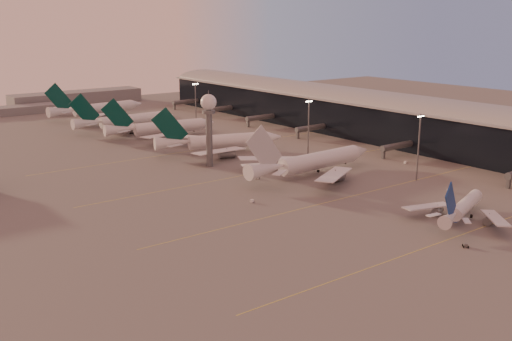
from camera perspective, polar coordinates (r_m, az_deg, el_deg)
ground at (r=159.33m, az=18.38°, el=-8.18°), size 700.00×700.00×0.00m
taxiway_markings at (r=214.27m, az=10.68°, el=-1.91°), size 180.00×185.25×0.02m
terminal at (r=304.24m, az=13.14°, el=4.78°), size 57.00×362.00×23.04m
radar_tower at (r=241.68m, az=-4.52°, el=5.23°), size 6.40×6.40×31.10m
mast_b at (r=229.20m, az=15.24°, el=2.43°), size 3.60×0.56×25.00m
mast_c at (r=262.16m, az=5.03°, el=4.33°), size 3.60×0.56×25.00m
mast_d at (r=332.39m, az=-5.77°, el=6.43°), size 3.60×0.56×25.00m
distant_horizon at (r=428.79m, az=-19.90°, el=6.09°), size 165.00×37.50×9.00m
narrowbody_mid at (r=190.78m, az=19.13°, el=-3.52°), size 38.05×29.85×15.45m
widebody_white at (r=231.56m, az=5.41°, el=0.51°), size 64.73×51.77×22.75m
greentail_a at (r=269.96m, az=-3.40°, el=2.52°), size 58.17×46.25×21.84m
greentail_b at (r=308.17m, az=-8.94°, el=3.84°), size 59.21×47.51×21.58m
greentail_c at (r=332.85m, az=-12.29°, el=4.46°), size 59.73×48.28×21.71m
greentail_d at (r=378.13m, az=-14.83°, el=5.50°), size 63.54×51.08×23.10m
gsv_tug_mid at (r=169.05m, az=19.33°, el=-6.77°), size 3.82×3.76×0.96m
gsv_truck_b at (r=219.64m, az=17.99°, el=-1.66°), size 5.71×2.25×2.29m
gsv_truck_c at (r=197.14m, az=-0.29°, el=-2.75°), size 5.67×3.06×2.17m
gsv_catering_b at (r=256.82m, az=14.10°, el=1.10°), size 5.26×2.56×4.29m
gsv_tug_far at (r=225.75m, az=0.18°, el=-0.71°), size 3.29×3.49×0.86m
gsv_tug_hangar at (r=300.73m, az=-2.15°, el=3.10°), size 3.41×2.26×0.92m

